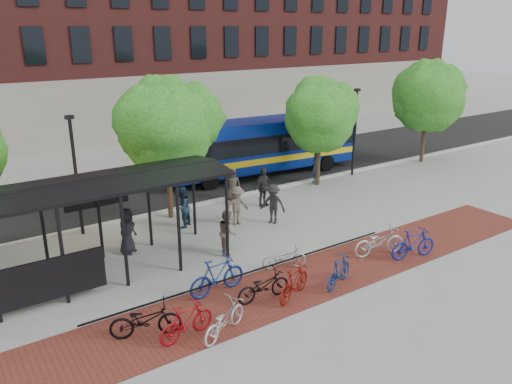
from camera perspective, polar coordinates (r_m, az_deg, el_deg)
ground at (r=22.43m, az=0.90°, el=-3.84°), size 160.00×160.00×0.00m
asphalt_street at (r=28.96m, az=-8.21°, el=1.18°), size 160.00×8.00×0.01m
curb at (r=25.58m, az=-4.25°, el=-0.89°), size 160.00×0.25×0.12m
brick_strip at (r=17.74m, az=4.92°, el=-10.27°), size 24.00×3.00×0.01m
bike_rack_rail at (r=17.69m, az=-0.27°, el=-10.29°), size 12.00×0.05×0.95m
building_brick at (r=48.28m, az=-7.54°, el=20.06°), size 55.00×14.00×20.00m
bus_shelter at (r=17.81m, az=-20.08°, el=-0.72°), size 10.60×3.07×3.60m
tree_b at (r=22.62m, az=-10.11°, el=7.85°), size 5.15×4.20×6.47m
tree_c at (r=27.53m, az=7.42°, el=8.99°), size 4.66×3.80×5.92m
tree_d at (r=34.07m, az=19.13°, el=10.64°), size 5.39×4.40×6.55m
lamp_post_left at (r=21.94m, az=-19.91°, el=2.10°), size 0.35×0.20×5.12m
lamp_post_right at (r=29.92m, az=11.23°, el=6.99°), size 0.35×0.20×5.12m
bus at (r=29.70m, az=0.54°, el=5.58°), size 12.41×3.82×3.30m
bike_0 at (r=15.02m, az=-12.51°, el=-14.08°), size 2.17×1.43×1.08m
bike_1 at (r=14.75m, az=-7.97°, el=-14.43°), size 1.86×0.77×1.08m
bike_2 at (r=14.81m, az=-3.65°, el=-14.32°), size 2.00×1.39×1.00m
bike_3 at (r=16.81m, az=-4.47°, el=-9.54°), size 2.13×0.71×1.26m
bike_4 at (r=16.45m, az=0.84°, el=-10.67°), size 1.94×0.78×1.00m
bike_5 at (r=16.58m, az=4.37°, el=-10.27°), size 1.90×1.20×1.11m
bike_6 at (r=18.48m, az=3.25°, el=-7.47°), size 1.75×1.19×0.87m
bike_7 at (r=17.51m, az=9.44°, el=-8.95°), size 1.79×1.10×1.04m
bike_10 at (r=20.00m, az=13.90°, el=-5.51°), size 2.28×1.25×1.13m
bike_11 at (r=20.09m, az=17.55°, el=-5.66°), size 2.05×0.98×1.19m
pedestrian_0 at (r=20.11m, az=-14.53°, el=-4.32°), size 1.07×1.02×1.85m
pedestrian_2 at (r=22.18m, az=-8.47°, el=-1.72°), size 1.15×1.11×1.88m
pedestrian_3 at (r=22.25m, az=-2.17°, el=-1.58°), size 1.16×0.68×1.79m
pedestrian_4 at (r=24.51m, az=0.80°, el=0.55°), size 1.22×0.69×1.96m
pedestrian_6 at (r=25.52m, az=-2.68°, el=0.89°), size 0.95×0.83×1.64m
pedestrian_7 at (r=28.52m, az=6.80°, el=2.82°), size 0.75×0.62×1.78m
pedestrian_8 at (r=19.54m, az=-3.28°, el=-4.56°), size 0.99×1.07×1.76m
pedestrian_9 at (r=22.40m, az=1.96°, el=-1.37°), size 1.21×1.36×1.83m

